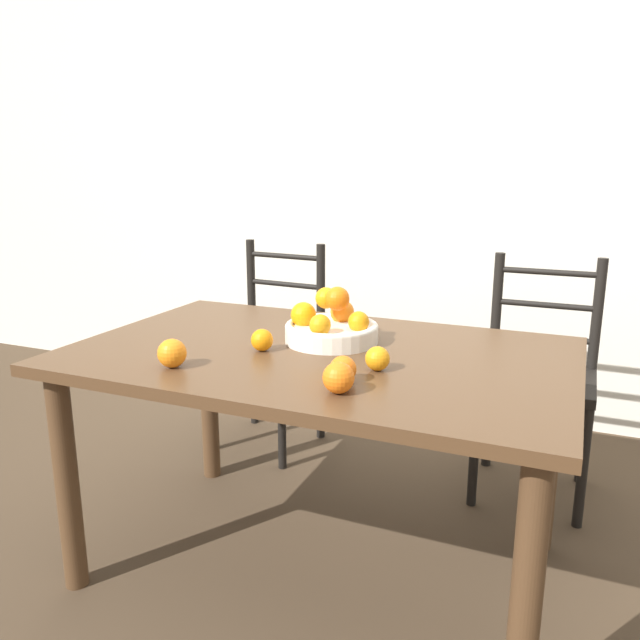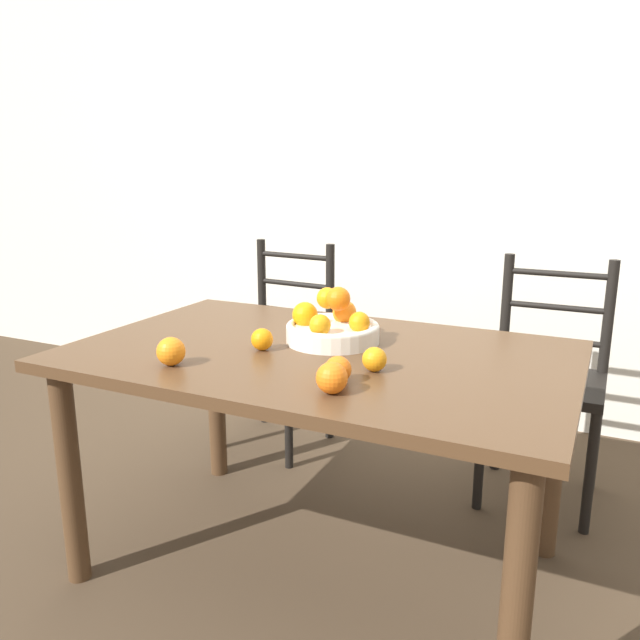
{
  "view_description": "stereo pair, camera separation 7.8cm",
  "coord_description": "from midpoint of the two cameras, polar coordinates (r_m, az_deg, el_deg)",
  "views": [
    {
      "loc": [
        0.7,
        -1.65,
        1.27
      ],
      "look_at": [
        -0.0,
        0.01,
        0.82
      ],
      "focal_mm": 35.0,
      "sensor_mm": 36.0,
      "label": 1
    },
    {
      "loc": [
        0.78,
        -1.62,
        1.27
      ],
      "look_at": [
        -0.0,
        0.01,
        0.82
      ],
      "focal_mm": 35.0,
      "sensor_mm": 36.0,
      "label": 2
    }
  ],
  "objects": [
    {
      "name": "orange_loose_2",
      "position": [
        1.76,
        -14.61,
        -2.97
      ],
      "size": [
        0.08,
        0.08,
        0.08
      ],
      "color": "orange",
      "rests_on": "dining_table"
    },
    {
      "name": "orange_loose_4",
      "position": [
        1.87,
        -6.51,
        -1.84
      ],
      "size": [
        0.07,
        0.07,
        0.07
      ],
      "color": "orange",
      "rests_on": "dining_table"
    },
    {
      "name": "orange_loose_1",
      "position": [
        1.68,
        3.96,
        -3.54
      ],
      "size": [
        0.07,
        0.07,
        0.07
      ],
      "color": "orange",
      "rests_on": "dining_table"
    },
    {
      "name": "ground_plane",
      "position": [
        2.2,
        -1.14,
        -21.42
      ],
      "size": [
        12.0,
        12.0,
        0.0
      ],
      "primitive_type": "plane",
      "color": "#423323"
    },
    {
      "name": "dining_table",
      "position": [
        1.9,
        -1.23,
        -5.62
      ],
      "size": [
        1.48,
        0.94,
        0.73
      ],
      "color": "#4C331E",
      "rests_on": "ground_plane"
    },
    {
      "name": "fruit_bowl",
      "position": [
        1.95,
        -0.17,
        -0.58
      ],
      "size": [
        0.29,
        0.29,
        0.18
      ],
      "color": "silver",
      "rests_on": "dining_table"
    },
    {
      "name": "orange_loose_3",
      "position": [
        1.59,
        0.71,
        -4.53
      ],
      "size": [
        0.07,
        0.07,
        0.07
      ],
      "color": "orange",
      "rests_on": "dining_table"
    },
    {
      "name": "chair_left",
      "position": [
        2.88,
        -5.34,
        -2.48
      ],
      "size": [
        0.45,
        0.43,
        0.93
      ],
      "rotation": [
        0.0,
        0.0,
        -0.08
      ],
      "color": "black",
      "rests_on": "ground_plane"
    },
    {
      "name": "orange_loose_0",
      "position": [
        1.51,
        0.22,
        -5.3
      ],
      "size": [
        0.08,
        0.08,
        0.08
      ],
      "color": "orange",
      "rests_on": "dining_table"
    },
    {
      "name": "wall_back",
      "position": [
        3.26,
        10.22,
        14.17
      ],
      "size": [
        8.0,
        0.06,
        2.6
      ],
      "color": "silver",
      "rests_on": "ground_plane"
    },
    {
      "name": "chair_right",
      "position": [
        2.57,
        18.43,
        -5.24
      ],
      "size": [
        0.42,
        0.4,
        0.93
      ],
      "rotation": [
        0.0,
        0.0,
        -0.01
      ],
      "color": "black",
      "rests_on": "ground_plane"
    }
  ]
}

